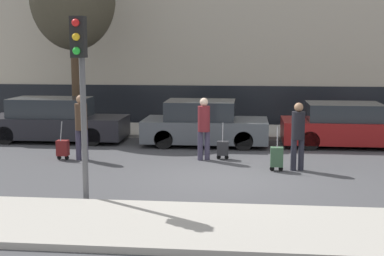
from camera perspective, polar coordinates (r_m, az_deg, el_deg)
ground_plane at (r=13.06m, az=3.66°, el=-5.37°), size 80.00×80.00×0.00m
sidewalk_near at (r=9.45m, az=2.71°, el=-10.49°), size 28.00×2.50×0.12m
sidewalk_far at (r=19.91m, az=4.49°, el=-0.36°), size 28.00×3.00×0.12m
parked_car_0 at (r=18.65m, az=-14.40°, el=0.72°), size 4.69×1.74×1.47m
parked_car_1 at (r=17.37m, az=1.30°, el=0.39°), size 4.01×1.88×1.45m
parked_car_2 at (r=17.86m, az=16.21°, el=0.21°), size 4.21×1.92×1.39m
pedestrian_left at (r=15.28m, az=-11.73°, el=0.54°), size 0.35×0.34×1.84m
trolley_left at (r=15.52m, az=-13.63°, el=-2.09°), size 0.34×0.29×1.10m
pedestrian_center at (r=14.95m, az=1.27°, el=0.34°), size 0.34×0.34×1.76m
trolley_center at (r=15.18m, az=3.30°, el=-2.18°), size 0.34×0.29×1.06m
pedestrian_right at (r=13.94m, az=11.24°, el=-0.43°), size 0.34×0.34×1.76m
trolley_right at (r=13.88m, az=9.02°, el=-3.07°), size 0.34×0.29×1.16m
traffic_light at (r=10.83m, az=-11.80°, el=5.90°), size 0.28×0.47×3.75m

